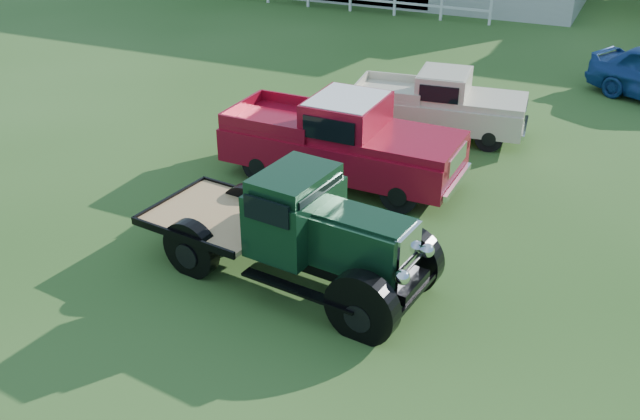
% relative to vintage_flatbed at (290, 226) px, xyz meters
% --- Properties ---
extents(ground, '(120.00, 120.00, 0.00)m').
position_rel_vintage_flatbed_xyz_m(ground, '(0.04, -0.53, -1.02)').
color(ground, '#224814').
extents(vintage_flatbed, '(5.36, 2.66, 2.04)m').
position_rel_vintage_flatbed_xyz_m(vintage_flatbed, '(0.00, 0.00, 0.00)').
color(vintage_flatbed, black).
rests_on(vintage_flatbed, ground).
extents(red_pickup, '(5.40, 2.17, 1.95)m').
position_rel_vintage_flatbed_xyz_m(red_pickup, '(-0.75, 3.96, -0.04)').
color(red_pickup, maroon).
rests_on(red_pickup, ground).
extents(white_pickup, '(4.56, 2.18, 1.62)m').
position_rel_vintage_flatbed_xyz_m(white_pickup, '(0.41, 7.49, -0.21)').
color(white_pickup, beige).
rests_on(white_pickup, ground).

